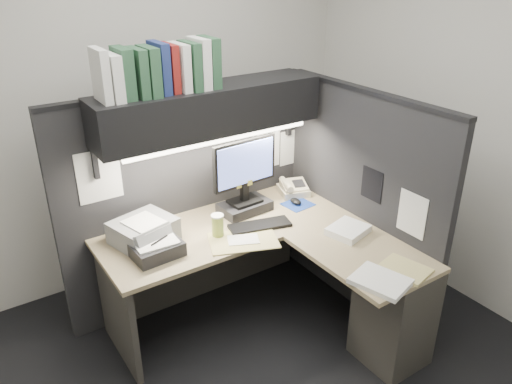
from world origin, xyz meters
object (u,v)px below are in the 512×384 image
notebook_stack (156,248)px  keyboard (260,225)px  telephone (293,188)px  overhead_shelf (210,109)px  printer (144,231)px  desk (312,285)px  coffee_cup (218,226)px  monitor (245,184)px

notebook_stack → keyboard: bearing=-5.1°
telephone → notebook_stack: 1.26m
overhead_shelf → printer: (-0.55, -0.07, -0.70)m
desk → telephone: size_ratio=7.85×
overhead_shelf → printer: size_ratio=4.23×
keyboard → coffee_cup: 0.31m
desk → coffee_cup: bearing=132.6°
monitor → desk: bearing=-85.6°
monitor → keyboard: size_ratio=1.28×
desk → keyboard: bearing=107.5°
telephone → printer: bearing=-160.9°
overhead_shelf → monitor: 0.60m
keyboard → coffee_cup: size_ratio=2.89×
desk → notebook_stack: size_ratio=5.74×
desk → overhead_shelf: bearing=111.8°
telephone → printer: size_ratio=0.59×
printer → notebook_stack: bearing=-106.1°
overhead_shelf → desk: bearing=-68.2°
monitor → keyboard: 0.33m
coffee_cup → monitor: bearing=30.4°
monitor → printer: size_ratio=1.48×
overhead_shelf → monitor: size_ratio=2.85×
desk → monitor: 0.84m
telephone → desk: bearing=-100.5°
telephone → coffee_cup: (-0.81, -0.24, 0.03)m
keyboard → notebook_stack: 0.73m
printer → desk: bearing=-53.4°
printer → monitor: bearing=-15.9°
desk → coffee_cup: 0.73m
desk → coffee_cup: (-0.43, 0.47, 0.36)m
monitor → telephone: monitor is taller
printer → notebook_stack: 0.20m
monitor → coffee_cup: size_ratio=3.71×
printer → notebook_stack: (-0.00, -0.20, -0.03)m
desk → keyboard: keyboard is taller
coffee_cup → keyboard: bearing=-9.6°
desk → printer: bearing=141.5°
coffee_cup → printer: same height
telephone → notebook_stack: (-1.24, -0.23, 0.00)m
telephone → printer: 1.24m
monitor → printer: (-0.76, 0.01, -0.14)m
overhead_shelf → keyboard: overhead_shelf is taller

